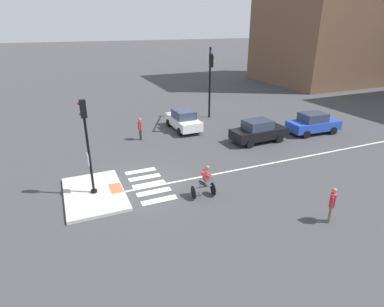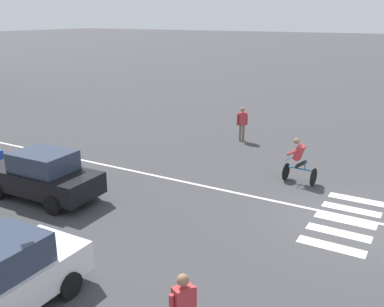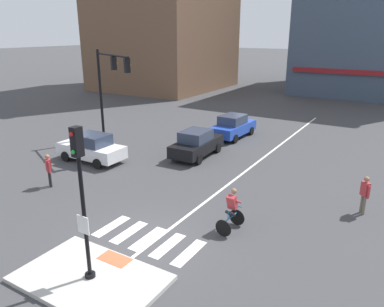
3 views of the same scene
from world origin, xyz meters
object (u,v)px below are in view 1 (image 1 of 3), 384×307
signal_pole (87,139)px  traffic_light_mast (210,72)px  car_black_westbound_far (258,131)px  pedestrian_at_curb_left (140,127)px  cyclist (205,181)px  pedestrian_waiting_far_side (332,202)px  car_white_cross_left (183,120)px  car_blue_westbound_distant (313,123)px

signal_pole → traffic_light_mast: traffic_light_mast is taller
car_black_westbound_far → pedestrian_at_curb_left: size_ratio=2.49×
cyclist → pedestrian_waiting_far_side: cyclist is taller
signal_pole → cyclist: bearing=65.2°
car_white_cross_left → cyclist: 10.90m
signal_pole → car_blue_westbound_distant: (-3.27, 17.11, -2.19)m
signal_pole → car_blue_westbound_distant: bearing=100.8°
car_white_cross_left → car_black_westbound_far: bearing=39.4°
signal_pole → car_white_cross_left: size_ratio=1.15×
signal_pole → cyclist: (2.34, 5.08, -2.13)m
car_blue_westbound_distant → cyclist: (5.61, -12.04, 0.06)m
traffic_light_mast → cyclist: size_ratio=3.67×
car_white_cross_left → pedestrian_at_curb_left: size_ratio=2.47×
signal_pole → car_white_cross_left: signal_pole is taller
signal_pole → car_white_cross_left: (-8.13, 8.11, -2.19)m
signal_pole → pedestrian_waiting_far_side: size_ratio=2.84×
pedestrian_at_curb_left → car_black_westbound_far: bearing=64.1°
signal_pole → pedestrian_at_curb_left: bearing=148.9°
pedestrian_at_curb_left → pedestrian_waiting_far_side: bearing=19.7°
pedestrian_at_curb_left → car_white_cross_left: bearing=105.1°
car_white_cross_left → cyclist: size_ratio=2.45×
signal_pole → car_black_westbound_far: bearing=105.4°
car_black_westbound_far → car_blue_westbound_distant: (0.05, 5.07, 0.00)m
car_blue_westbound_distant → pedestrian_waiting_far_side: size_ratio=2.50×
pedestrian_at_curb_left → signal_pole: bearing=-31.1°
car_blue_westbound_distant → cyclist: cyclist is taller
car_white_cross_left → car_black_westbound_far: (4.80, 3.94, 0.00)m
traffic_light_mast → cyclist: traffic_light_mast is taller
traffic_light_mast → pedestrian_at_curb_left: traffic_light_mast is taller
cyclist → pedestrian_at_curb_left: (-9.44, -0.80, 0.11)m
traffic_light_mast → pedestrian_waiting_far_side: (15.65, -1.83, -3.32)m
signal_pole → pedestrian_waiting_far_side: signal_pole is taller
traffic_light_mast → signal_pole: bearing=-50.1°
signal_pole → traffic_light_mast: 14.37m
car_black_westbound_far → cyclist: 8.99m
car_white_cross_left → cyclist: cyclist is taller
pedestrian_at_curb_left → pedestrian_waiting_far_side: size_ratio=1.00×
traffic_light_mast → cyclist: (11.52, -5.90, -3.43)m
car_blue_westbound_distant → traffic_light_mast: bearing=-133.9°
car_blue_westbound_distant → pedestrian_at_curb_left: 13.39m
car_black_westbound_far → car_white_cross_left: bearing=-140.6°
car_white_cross_left → car_black_westbound_far: same height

